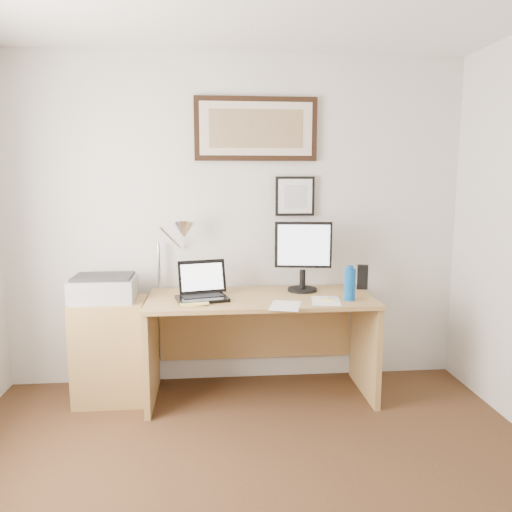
{
  "coord_description": "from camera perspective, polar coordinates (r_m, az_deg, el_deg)",
  "views": [
    {
      "loc": [
        -0.19,
        -1.83,
        1.59
      ],
      "look_at": [
        0.1,
        1.43,
        1.07
      ],
      "focal_mm": 35.0,
      "sensor_mm": 36.0,
      "label": 1
    }
  ],
  "objects": [
    {
      "name": "picture_large",
      "position": [
        3.83,
        0.0,
        14.33
      ],
      "size": [
        0.92,
        0.04,
        0.47
      ],
      "color": "black",
      "rests_on": "wall_back"
    },
    {
      "name": "paper_sheet_b",
      "position": [
        3.47,
        8.0,
        -5.11
      ],
      "size": [
        0.23,
        0.3,
        0.0
      ],
      "primitive_type": "cube",
      "rotation": [
        0.0,
        0.0,
        -0.17
      ],
      "color": "white",
      "rests_on": "desk"
    },
    {
      "name": "printer",
      "position": [
        3.69,
        -17.01,
        -3.52
      ],
      "size": [
        0.44,
        0.34,
        0.18
      ],
      "color": "#A9A9AC",
      "rests_on": "side_cabinet"
    },
    {
      "name": "desk_lamp",
      "position": [
        3.67,
        -8.5,
        2.54
      ],
      "size": [
        0.29,
        0.27,
        0.53
      ],
      "color": "silver",
      "rests_on": "desk"
    },
    {
      "name": "speaker",
      "position": [
        3.89,
        12.07,
        -2.36
      ],
      "size": [
        0.1,
        0.09,
        0.18
      ],
      "primitive_type": "cube",
      "rotation": [
        0.0,
        0.0,
        -0.29
      ],
      "color": "black",
      "rests_on": "desk"
    },
    {
      "name": "water_bottle",
      "position": [
        3.51,
        10.67,
        -3.2
      ],
      "size": [
        0.08,
        0.08,
        0.22
      ],
      "primitive_type": "cylinder",
      "color": "#0C51A5",
      "rests_on": "desk"
    },
    {
      "name": "lcd_monitor",
      "position": [
        3.7,
        5.4,
        0.37
      ],
      "size": [
        0.42,
        0.22,
        0.52
      ],
      "color": "black",
      "rests_on": "desk"
    },
    {
      "name": "picture_small",
      "position": [
        3.86,
        4.47,
        6.83
      ],
      "size": [
        0.3,
        0.03,
        0.3
      ],
      "color": "black",
      "rests_on": "wall_back"
    },
    {
      "name": "laptop",
      "position": [
        3.52,
        -6.17,
        -3.95
      ],
      "size": [
        0.39,
        0.37,
        0.26
      ],
      "color": "black",
      "rests_on": "desk"
    },
    {
      "name": "bottle_cap",
      "position": [
        3.49,
        10.73,
        -1.26
      ],
      "size": [
        0.04,
        0.04,
        0.02
      ],
      "primitive_type": "cylinder",
      "color": "#0C51A5",
      "rests_on": "water_bottle"
    },
    {
      "name": "wall_back",
      "position": [
        3.85,
        -2.27,
        3.86
      ],
      "size": [
        3.5,
        0.02,
        2.5
      ],
      "primitive_type": "cube",
      "color": "silver",
      "rests_on": "ground"
    },
    {
      "name": "desk",
      "position": [
        3.72,
        0.36,
        -7.86
      ],
      "size": [
        1.6,
        0.7,
        0.75
      ],
      "color": "#A07A43",
      "rests_on": "floor"
    },
    {
      "name": "sticky_pad",
      "position": [
        3.48,
        8.28,
        -4.99
      ],
      "size": [
        0.1,
        0.1,
        0.01
      ],
      "primitive_type": "cube",
      "rotation": [
        0.0,
        0.0,
        -0.3
      ],
      "color": "#FBF477",
      "rests_on": "desk"
    },
    {
      "name": "side_cabinet",
      "position": [
        3.79,
        -16.2,
        -10.31
      ],
      "size": [
        0.5,
        0.4,
        0.73
      ],
      "primitive_type": "cube",
      "color": "#A07A43",
      "rests_on": "floor"
    },
    {
      "name": "book",
      "position": [
        3.44,
        -8.73,
        -5.13
      ],
      "size": [
        0.22,
        0.28,
        0.02
      ],
      "primitive_type": "imported",
      "rotation": [
        0.0,
        0.0,
        0.11
      ],
      "color": "#F1E671",
      "rests_on": "desk"
    },
    {
      "name": "paper_sheet_a",
      "position": [
        3.32,
        3.37,
        -5.69
      ],
      "size": [
        0.25,
        0.31,
        0.0
      ],
      "primitive_type": "cube",
      "rotation": [
        0.0,
        0.0,
        -0.25
      ],
      "color": "white",
      "rests_on": "desk"
    },
    {
      "name": "marker_pen",
      "position": [
        3.53,
        8.12,
        -4.77
      ],
      "size": [
        0.14,
        0.06,
        0.02
      ],
      "primitive_type": "cylinder",
      "rotation": [
        0.0,
        1.57,
        0.35
      ],
      "color": "white",
      "rests_on": "desk"
    }
  ]
}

